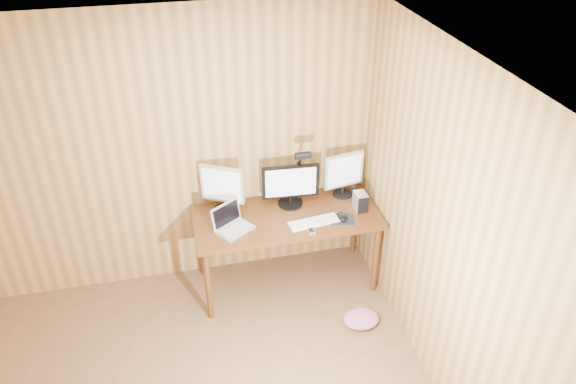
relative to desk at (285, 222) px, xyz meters
name	(u,v)px	position (x,y,z in m)	size (l,w,h in m)	color
room_shell	(188,329)	(-0.93, -1.70, 0.62)	(4.00, 4.00, 4.00)	brown
desk	(285,222)	(0.00, 0.00, 0.00)	(1.60, 0.70, 0.75)	#4B280F
monitor_center	(290,185)	(0.07, 0.09, 0.32)	(0.50, 0.22, 0.39)	black
monitor_left	(222,188)	(-0.52, 0.13, 0.35)	(0.35, 0.22, 0.43)	black
monitor_right	(344,173)	(0.57, 0.13, 0.35)	(0.37, 0.18, 0.42)	black
laptop	(231,223)	(-0.49, -0.15, 0.17)	(0.37, 0.35, 0.21)	silver
keyboard	(314,222)	(0.20, -0.23, 0.13)	(0.44, 0.18, 0.02)	white
mousepad	(342,219)	(0.45, -0.24, 0.12)	(0.20, 0.16, 0.00)	black
mouse	(342,217)	(0.45, -0.24, 0.15)	(0.08, 0.12, 0.04)	black
hard_drive	(360,201)	(0.65, -0.12, 0.20)	(0.10, 0.15, 0.16)	silver
phone	(311,231)	(0.14, -0.34, 0.13)	(0.05, 0.10, 0.01)	silver
speaker	(354,192)	(0.66, 0.08, 0.17)	(0.04, 0.04, 0.11)	black
desk_lamp	(301,168)	(0.16, 0.07, 0.49)	(0.14, 0.20, 0.60)	black
fabric_pile	(361,319)	(0.49, -0.73, -0.58)	(0.31, 0.26, 0.10)	#B45779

